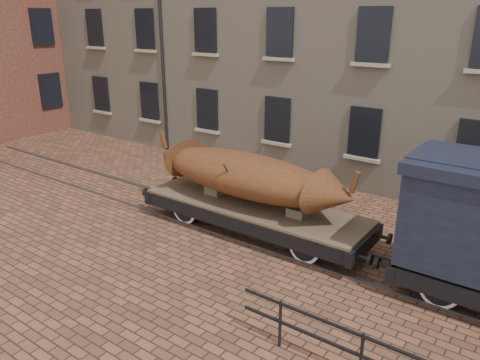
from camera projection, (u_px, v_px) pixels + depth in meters
The scene contains 4 objects.
ground at pixel (259, 234), 13.53m from camera, with size 90.00×90.00×0.00m, color #4E3323.
rail_track at pixel (259, 233), 13.52m from camera, with size 30.00×1.52×0.06m.
flatcar_wagon at pixel (254, 210), 13.40m from camera, with size 7.53×2.04×1.14m.
iron_boat at pixel (245, 174), 13.24m from camera, with size 6.86×2.09×1.63m.
Camera 1 is at (6.72, -10.23, 6.00)m, focal length 35.00 mm.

